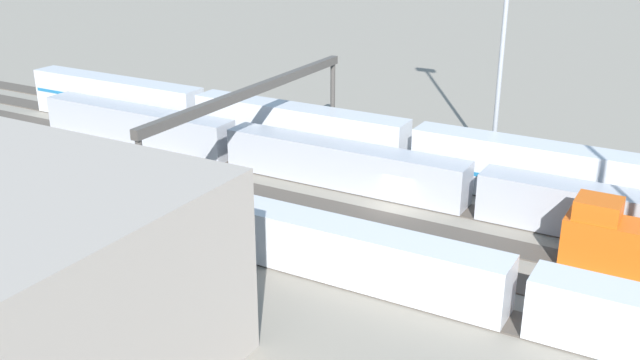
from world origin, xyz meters
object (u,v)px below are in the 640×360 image
train_on_track_2 (474,190)px  train_on_track_1 (411,151)px  signal_gantry (254,100)px  train_on_track_5 (341,250)px  train_on_track_3 (636,247)px

train_on_track_2 → train_on_track_1: bearing=-33.1°
train_on_track_2 → signal_gantry: 20.64m
train_on_track_5 → signal_gantry: size_ratio=3.99×
signal_gantry → train_on_track_1: bearing=-148.1°
train_on_track_1 → train_on_track_3: bearing=154.1°
train_on_track_2 → signal_gantry: size_ratio=3.19×
train_on_track_2 → signal_gantry: signal_gantry is taller
train_on_track_1 → train_on_track_5: train_on_track_1 is taller
train_on_track_3 → signal_gantry: bearing=-4.4°
train_on_track_2 → train_on_track_5: 15.61m
train_on_track_2 → signal_gantry: (19.73, 2.50, 5.53)m
train_on_track_1 → train_on_track_3: (-20.59, 10.00, -0.45)m
train_on_track_3 → signal_gantry: size_ratio=0.33×
train_on_track_2 → train_on_track_3: bearing=158.8°
train_on_track_2 → train_on_track_3: (-12.91, 5.00, 0.14)m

